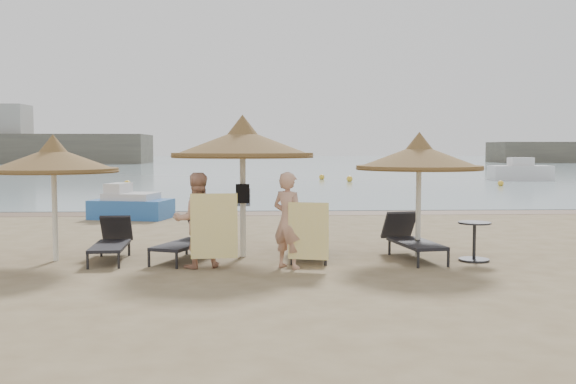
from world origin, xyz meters
The scene contains 23 objects.
ground centered at (0.00, 0.00, 0.00)m, with size 160.00×160.00×0.00m, color #8C7959.
sea centered at (0.00, 80.00, 0.01)m, with size 200.00×140.00×0.03m, color gray.
wet_sand_strip centered at (0.00, 9.40, 0.00)m, with size 200.00×1.60×0.01m, color brown.
far_shore centered at (-25.10, 77.82, 2.91)m, with size 150.00×54.80×12.00m.
palapa_left centered at (-3.56, 0.48, 1.98)m, with size 2.51×2.51×2.49m.
palapa_center centered at (0.11, 0.82, 2.30)m, with size 2.92×2.92×2.89m.
palapa_right centered at (3.66, 0.57, 2.02)m, with size 2.57×2.57×2.54m.
lounger_far_left centered at (-2.49, 0.59, 0.37)m, with size 0.74×1.90×0.83m.
lounger_near_left centered at (-0.96, 0.62, 0.39)m, with size 1.32×2.04×0.87m.
lounger_near_right centered at (1.50, 0.91, 0.43)m, with size 0.93×2.18×0.95m.
lounger_far_right centered at (3.50, 0.51, 0.40)m, with size 0.96×2.07×0.89m.
side_table centered at (4.66, 0.10, 0.36)m, with size 0.64×0.64×0.77m.
person_left centered at (-0.72, -0.34, 1.03)m, with size 0.94×0.61×2.05m, color tan.
person_right centered at (0.97, -0.48, 1.03)m, with size 0.95×0.62×2.07m, color tan.
towel_left centered at (-0.37, -0.69, 0.81)m, with size 0.84×0.08×1.18m.
towel_right centered at (1.32, -0.73, 0.72)m, with size 0.72×0.21×1.04m.
bag_patterned centered at (0.11, 1.00, 1.20)m, with size 0.29×0.12×0.37m.
bag_dark centered at (0.11, 0.66, 1.30)m, with size 0.27×0.09×0.38m.
pedal_boat centered at (-3.59, 8.05, 0.41)m, with size 2.64×1.92×1.11m.
buoy_left centered at (-6.90, 23.95, 0.19)m, with size 0.39×0.39×0.39m, color yellow.
buoy_mid centered at (4.78, 31.55, 0.19)m, with size 0.38×0.38×0.38m, color yellow.
buoy_right centered at (14.27, 23.74, 0.17)m, with size 0.34×0.34×0.34m, color yellow.
buoy_extra centered at (6.29, 28.75, 0.20)m, with size 0.40×0.40×0.40m, color yellow.
Camera 1 is at (0.42, -12.19, 2.23)m, focal length 40.00 mm.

